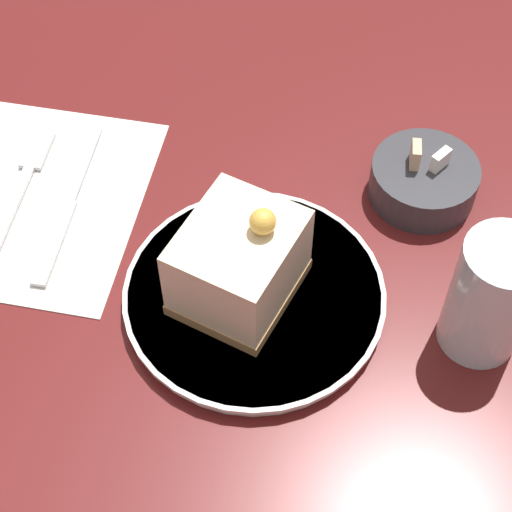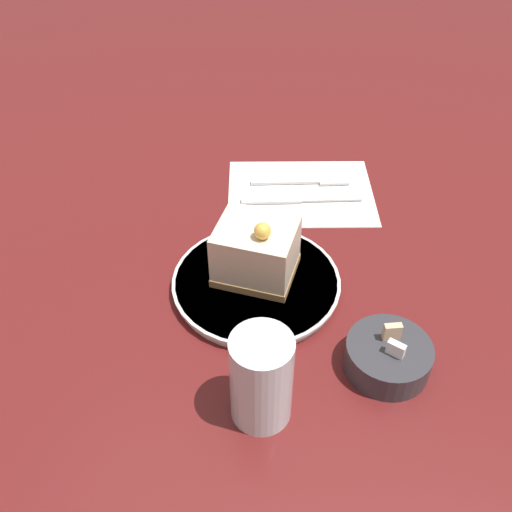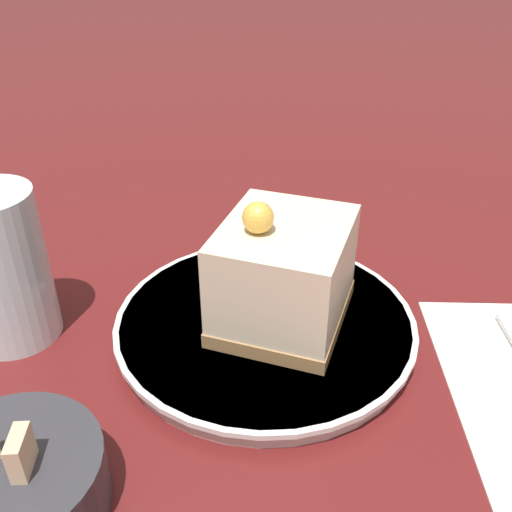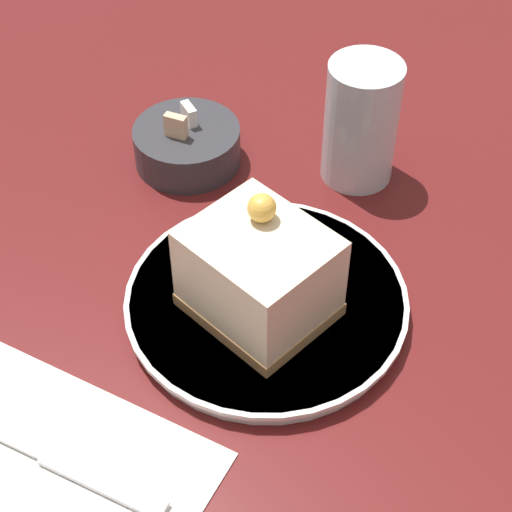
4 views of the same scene
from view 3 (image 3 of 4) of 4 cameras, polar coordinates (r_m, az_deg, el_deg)
name	(u,v)px [view 3 (image 3 of 4)]	position (r m, az deg, el deg)	size (l,w,h in m)	color
ground_plane	(295,353)	(0.41, 3.97, -9.66)	(4.00, 4.00, 0.00)	#5B1919
plate	(265,325)	(0.42, 0.92, -6.87)	(0.22, 0.22, 0.02)	silver
cake_slice	(284,274)	(0.40, 2.78, -1.80)	(0.09, 0.11, 0.10)	#9E7547
sugar_bowl	(12,485)	(0.34, -23.25, -20.32)	(0.10, 0.10, 0.06)	#333338
drinking_glass	(1,268)	(0.44, -24.16, -1.12)	(0.06, 0.06, 0.11)	silver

